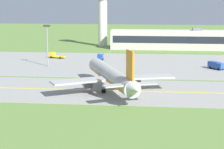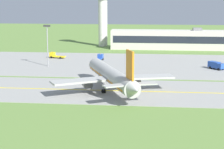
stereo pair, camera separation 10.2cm
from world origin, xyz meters
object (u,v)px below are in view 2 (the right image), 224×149
at_px(airplane_lead, 112,76).
at_px(service_truck_fuel, 99,58).
at_px(service_truck_catering, 55,55).
at_px(control_tower, 103,12).
at_px(service_truck_pushback, 216,65).
at_px(apron_light_mast, 47,40).

distance_m(airplane_lead, service_truck_fuel, 50.22).
height_order(service_truck_fuel, service_truck_catering, same).
distance_m(airplane_lead, service_truck_catering, 60.32).
bearing_deg(service_truck_fuel, control_tower, 95.62).
xyz_separation_m(service_truck_catering, service_truck_pushback, (60.47, -18.36, 0.35)).
bearing_deg(airplane_lead, service_truck_catering, 118.26).
height_order(service_truck_fuel, service_truck_pushback, service_truck_pushback).
bearing_deg(airplane_lead, service_truck_fuel, 101.53).
height_order(service_truck_catering, service_truck_pushback, service_truck_pushback).
relative_size(service_truck_catering, control_tower, 0.23).
relative_size(service_truck_pushback, control_tower, 0.21).
bearing_deg(service_truck_catering, control_tower, 70.98).
bearing_deg(apron_light_mast, service_truck_pushback, 0.24).
xyz_separation_m(service_truck_pushback, apron_light_mast, (-58.34, -0.25, 7.79)).
xyz_separation_m(service_truck_pushback, control_tower, (-46.38, 59.23, 15.58)).
distance_m(airplane_lead, apron_light_mast, 43.71).
bearing_deg(apron_light_mast, control_tower, 78.63).
height_order(service_truck_pushback, apron_light_mast, apron_light_mast).
distance_m(service_truck_pushback, apron_light_mast, 58.85).
height_order(service_truck_catering, apron_light_mast, apron_light_mast).
xyz_separation_m(control_tower, apron_light_mast, (-11.96, -59.48, -7.78)).
height_order(airplane_lead, service_truck_pushback, airplane_lead).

